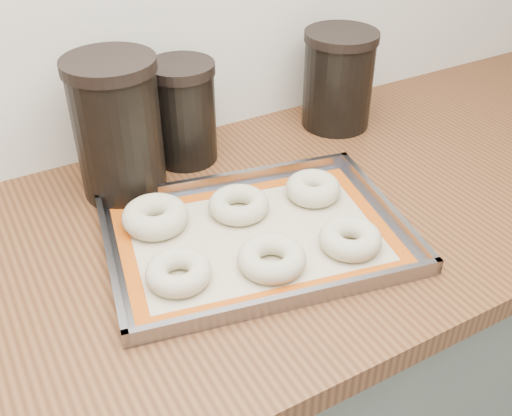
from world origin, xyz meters
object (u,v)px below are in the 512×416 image
bagel_front_mid (272,258)px  bagel_back_left (155,217)px  canister_mid (183,112)px  baking_tray (256,236)px  bagel_back_mid (239,205)px  canister_left (118,128)px  canister_right (338,79)px  bagel_front_left (179,272)px  bagel_front_right (350,239)px  bagel_back_right (313,188)px

bagel_front_mid → bagel_back_left: bagel_back_left is taller
bagel_back_left → canister_mid: (0.14, 0.18, 0.07)m
canister_mid → baking_tray: bearing=-91.7°
bagel_back_mid → canister_left: canister_left is taller
bagel_front_mid → bagel_back_left: size_ratio=0.96×
bagel_back_left → canister_right: canister_right is taller
baking_tray → canister_left: bearing=118.5°
bagel_front_left → canister_right: canister_right is taller
bagel_front_right → canister_mid: canister_mid is taller
canister_right → bagel_back_left: bearing=-160.9°
bagel_front_left → canister_left: (0.02, 0.27, 0.10)m
bagel_back_mid → bagel_back_right: 0.13m
bagel_front_left → canister_mid: size_ratio=0.50×
bagel_back_mid → bagel_back_left: bearing=166.6°
bagel_front_left → canister_mid: canister_mid is taller
baking_tray → bagel_back_mid: (0.01, 0.07, 0.01)m
bagel_front_left → canister_right: 0.58m
canister_mid → canister_left: bearing=-160.8°
bagel_front_right → bagel_back_mid: size_ratio=0.96×
bagel_front_left → canister_left: size_ratio=0.39×
baking_tray → bagel_back_left: bagel_back_left is taller
bagel_back_left → bagel_front_right: bearing=-39.5°
bagel_back_right → canister_left: size_ratio=0.39×
bagel_back_left → canister_left: 0.17m
canister_mid → canister_right: (0.33, -0.02, 0.00)m
baking_tray → bagel_front_left: (-0.15, -0.04, 0.01)m
baking_tray → bagel_back_mid: bagel_back_mid is taller
bagel_back_left → bagel_back_mid: (0.13, -0.03, -0.00)m
canister_left → baking_tray: bearing=-61.5°
bagel_front_left → canister_right: (0.49, 0.30, 0.08)m
bagel_back_right → canister_mid: 0.28m
bagel_front_right → bagel_back_mid: (-0.10, 0.16, -0.00)m
bagel_front_mid → bagel_back_left: (-0.11, 0.18, 0.00)m
baking_tray → bagel_front_mid: bearing=-101.9°
bagel_front_right → bagel_back_right: size_ratio=1.02×
bagel_front_mid → bagel_back_mid: size_ratio=1.02×
bagel_front_left → bagel_front_right: bearing=-12.7°
baking_tray → canister_mid: size_ratio=2.71×
bagel_front_mid → bagel_back_mid: 0.15m
bagel_back_left → bagel_back_mid: bearing=-13.4°
canister_left → bagel_back_right: bearing=-35.3°
bagel_front_left → bagel_front_mid: size_ratio=0.94×
bagel_front_right → canister_right: 0.43m
bagel_front_left → bagel_front_right: 0.26m
canister_mid → canister_right: 0.33m
canister_mid → bagel_front_mid: bearing=-93.9°
bagel_back_right → canister_right: bearing=47.0°
bagel_front_right → bagel_back_left: size_ratio=0.91×
bagel_front_left → bagel_back_mid: size_ratio=0.95×
bagel_front_mid → canister_right: canister_right is taller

